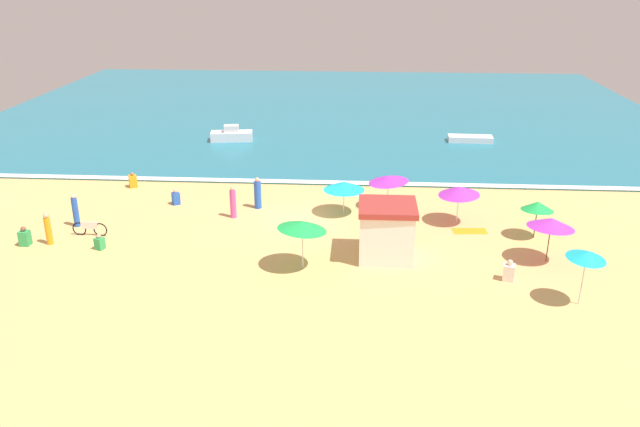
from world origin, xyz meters
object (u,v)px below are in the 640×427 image
at_px(parked_bicycle, 90,228).
at_px(lifeguard_cabana, 387,231).
at_px(beachgoer_2, 48,229).
at_px(beach_umbrella_5, 344,186).
at_px(beach_umbrella_1, 587,256).
at_px(beachgoer_4, 233,203).
at_px(beach_umbrella_2, 551,223).
at_px(beachgoer_0, 258,194).
at_px(beachgoer_7, 100,243).
at_px(beachgoer_1, 25,237).
at_px(small_boat_0, 470,139).
at_px(beachgoer_8, 176,198).
at_px(small_boat_1, 232,135).
at_px(beach_umbrella_3, 388,179).
at_px(beachgoer_3, 133,181).
at_px(beach_umbrella_0, 302,225).
at_px(beachgoer_5, 75,211).
at_px(beachgoer_6, 509,272).
at_px(beach_umbrella_6, 538,206).
at_px(beach_umbrella_4, 459,191).

bearing_deg(parked_bicycle, lifeguard_cabana, -5.95).
bearing_deg(beachgoer_2, beach_umbrella_5, 19.40).
xyz_separation_m(beach_umbrella_1, beachgoer_4, (-15.78, 8.46, -1.33)).
distance_m(beach_umbrella_2, beachgoer_0, 15.63).
height_order(lifeguard_cabana, beach_umbrella_5, lifeguard_cabana).
xyz_separation_m(beach_umbrella_2, beachgoer_7, (-21.15, -0.07, -1.58)).
xyz_separation_m(beachgoer_1, beachgoer_2, (1.13, 0.22, 0.37)).
bearing_deg(beachgoer_0, small_boat_0, 46.71).
bearing_deg(beachgoer_8, parked_bicycle, -123.51).
relative_size(beachgoer_1, small_boat_0, 0.29).
relative_size(beachgoer_4, small_boat_1, 0.53).
distance_m(beachgoer_0, beachgoer_4, 1.86).
relative_size(beach_umbrella_3, beachgoer_3, 2.51).
bearing_deg(beach_umbrella_5, beach_umbrella_0, -103.35).
relative_size(beachgoer_5, beachgoer_8, 1.94).
bearing_deg(beachgoer_8, beachgoer_0, -3.32).
bearing_deg(parked_bicycle, beachgoer_2, -142.78).
distance_m(beach_umbrella_0, beach_umbrella_3, 8.91).
height_order(beach_umbrella_0, beachgoer_7, beach_umbrella_0).
relative_size(beach_umbrella_3, parked_bicycle, 1.32).
xyz_separation_m(parked_bicycle, beachgoer_1, (-2.67, -1.40, 0.04)).
distance_m(beach_umbrella_0, beachgoer_1, 13.97).
bearing_deg(beachgoer_3, beach_umbrella_1, -29.61).
bearing_deg(beachgoer_4, beach_umbrella_5, 8.83).
xyz_separation_m(beachgoer_6, small_boat_0, (1.82, 22.95, -0.09)).
bearing_deg(small_boat_0, small_boat_1, -177.22).
height_order(beach_umbrella_6, beachgoer_4, beach_umbrella_6).
bearing_deg(beach_umbrella_2, beach_umbrella_6, 87.98).
bearing_deg(beachgoer_8, small_boat_1, 87.85).
bearing_deg(parked_bicycle, small_boat_0, 41.41).
bearing_deg(beachgoer_5, beachgoer_0, 19.95).
distance_m(lifeguard_cabana, beachgoer_4, 9.28).
bearing_deg(beach_umbrella_0, beachgoer_0, 113.32).
bearing_deg(beachgoer_7, beach_umbrella_0, -8.09).
height_order(beach_umbrella_5, small_boat_0, beach_umbrella_5).
bearing_deg(beach_umbrella_3, beach_umbrella_4, -29.03).
distance_m(beachgoer_4, beachgoer_7, 7.25).
height_order(beachgoer_3, beachgoer_8, beachgoer_3).
height_order(beach_umbrella_4, beachgoer_5, beach_umbrella_4).
distance_m(beachgoer_0, beachgoer_7, 9.06).
bearing_deg(beach_umbrella_0, parked_bicycle, 164.77).
xyz_separation_m(beach_umbrella_0, beachgoer_0, (-3.21, 7.45, -1.26)).
distance_m(beachgoer_2, beachgoer_7, 2.76).
bearing_deg(beachgoer_0, beach_umbrella_4, -8.00).
xyz_separation_m(lifeguard_cabana, small_boat_0, (7.07, 20.91, -1.01)).
distance_m(beach_umbrella_4, beachgoer_3, 19.71).
bearing_deg(beach_umbrella_4, beachgoer_0, 172.00).
height_order(beachgoer_1, beachgoer_2, beachgoer_2).
relative_size(beachgoer_7, small_boat_1, 0.24).
bearing_deg(beachgoer_2, beachgoer_7, -9.17).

